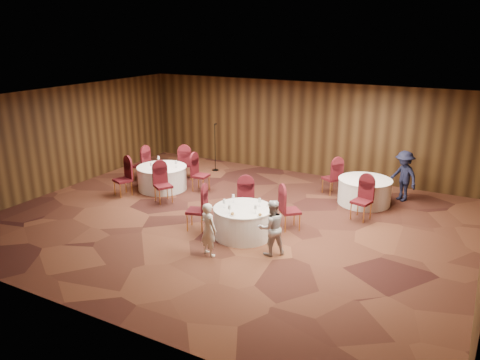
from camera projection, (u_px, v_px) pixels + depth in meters
The scene contains 15 objects.
ground at pixel (230, 220), 12.50m from camera, with size 12.00×12.00×0.00m, color black.
room_shell at pixel (229, 149), 11.90m from camera, with size 12.00×12.00×12.00m.
table_main at pixel (243, 222), 11.44m from camera, with size 1.45×1.45×0.74m.
table_left at pixel (162, 178), 14.84m from camera, with size 1.56×1.56×0.74m.
table_right at pixel (364, 191), 13.60m from camera, with size 1.53×1.53×0.74m.
chairs_main at pixel (244, 206), 12.09m from camera, with size 2.78×2.07×1.00m.
chairs_left at pixel (163, 174), 14.82m from camera, with size 2.90×3.04×1.00m.
chairs_right at pixel (346, 189), 13.40m from camera, with size 2.01×2.27×1.00m.
tabletop_main at pixel (246, 206), 11.13m from camera, with size 1.13×1.10×0.22m.
tabletop_left at pixel (162, 164), 14.71m from camera, with size 0.90×0.81×0.22m.
tabletop_right at pixel (372, 177), 13.15m from camera, with size 0.08×0.08×0.22m.
mic_stand at pixel (215, 157), 16.76m from camera, with size 0.24×0.24×1.71m.
woman_a at pixel (208, 229), 10.38m from camera, with size 0.45×0.30×1.25m, color silver.
woman_b at pixel (271, 228), 10.42m from camera, with size 0.63×0.49×1.30m, color #BABABF.
man_c at pixel (404, 176), 13.73m from camera, with size 0.98×0.56×1.51m, color black.
Camera 1 is at (5.78, -10.02, 4.86)m, focal length 35.00 mm.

